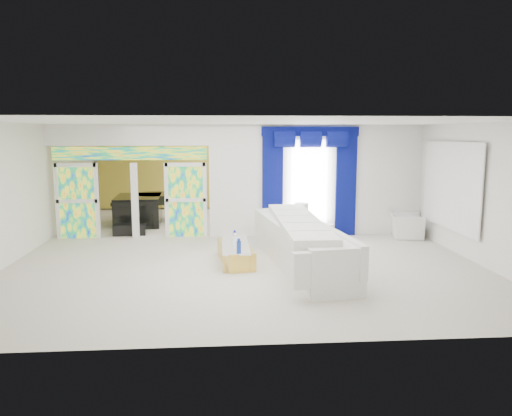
{
  "coord_description": "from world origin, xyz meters",
  "views": [
    {
      "loc": [
        -0.52,
        -12.15,
        2.8
      ],
      "look_at": [
        0.3,
        -1.2,
        1.1
      ],
      "focal_mm": 34.45,
      "sensor_mm": 36.0,
      "label": 1
    }
  ],
  "objects": [
    {
      "name": "armchair",
      "position": [
        4.46,
        0.48,
        0.31
      ],
      "size": [
        1.04,
        1.13,
        0.63
      ],
      "primitive_type": "imported",
      "rotation": [
        0.0,
        0.0,
        1.35
      ],
      "color": "white",
      "rests_on": "ground"
    },
    {
      "name": "dividing_header",
      "position": [
        -2.85,
        1.0,
        2.73
      ],
      "size": [
        4.3,
        0.18,
        0.55
      ],
      "primitive_type": "cube",
      "color": "white",
      "rests_on": "dividing_wall"
    },
    {
      "name": "grand_piano",
      "position": [
        -3.0,
        2.91,
        0.44
      ],
      "size": [
        1.42,
        1.8,
        0.87
      ],
      "primitive_type": "cube",
      "rotation": [
        0.0,
        0.0,
        0.06
      ],
      "color": "black",
      "rests_on": "ground"
    },
    {
      "name": "blue_drape_right",
      "position": [
        2.9,
        0.87,
        1.4
      ],
      "size": [
        0.55,
        0.1,
        2.8
      ],
      "primitive_type": "cube",
      "color": "#030E40",
      "rests_on": "ground"
    },
    {
      "name": "stained_panel_right",
      "position": [
        -1.42,
        1.0,
        1.0
      ],
      "size": [
        0.95,
        0.04,
        2.0
      ],
      "primitive_type": "cube",
      "color": "#994C3F",
      "rests_on": "ground"
    },
    {
      "name": "coffee_table",
      "position": [
        -0.19,
        -1.78,
        0.19
      ],
      "size": [
        0.79,
        1.77,
        0.38
      ],
      "primitive_type": "cube",
      "rotation": [
        0.0,
        0.0,
        0.13
      ],
      "color": "gold",
      "rests_on": "ground"
    },
    {
      "name": "console_table",
      "position": [
        1.93,
        0.51,
        0.19
      ],
      "size": [
        1.14,
        0.47,
        0.37
      ],
      "primitive_type": "cube",
      "rotation": [
        0.0,
        0.0,
        0.11
      ],
      "color": "silver",
      "rests_on": "ground"
    },
    {
      "name": "gold_curtains",
      "position": [
        0.0,
        5.9,
        1.5
      ],
      "size": [
        9.7,
        0.12,
        2.9
      ],
      "primitive_type": "cube",
      "color": "gold",
      "rests_on": "ground"
    },
    {
      "name": "wall_mirror",
      "position": [
        4.94,
        -1.0,
        1.55
      ],
      "size": [
        0.04,
        2.7,
        1.9
      ],
      "primitive_type": "cube",
      "color": "white",
      "rests_on": "ground"
    },
    {
      "name": "table_lamp",
      "position": [
        1.63,
        0.51,
        0.66
      ],
      "size": [
        0.36,
        0.36,
        0.58
      ],
      "primitive_type": "cylinder",
      "color": "silver",
      "rests_on": "console_table"
    },
    {
      "name": "blue_drape_left",
      "position": [
        0.9,
        0.87,
        1.4
      ],
      "size": [
        0.55,
        0.1,
        2.8
      ],
      "primitive_type": "cube",
      "color": "#030E40",
      "rests_on": "ground"
    },
    {
      "name": "blue_pelmet",
      "position": [
        1.9,
        0.87,
        2.82
      ],
      "size": [
        2.6,
        0.12,
        0.25
      ],
      "primitive_type": "cube",
      "color": "#030E40",
      "rests_on": "dividing_wall"
    },
    {
      "name": "stained_transom",
      "position": [
        -2.85,
        1.0,
        2.25
      ],
      "size": [
        4.0,
        0.05,
        0.35
      ],
      "primitive_type": "cube",
      "color": "#994C3F",
      "rests_on": "dividing_header"
    },
    {
      "name": "dividing_wall",
      "position": [
        2.15,
        1.0,
        1.5
      ],
      "size": [
        5.7,
        0.18,
        3.0
      ],
      "primitive_type": "cube",
      "color": "white",
      "rests_on": "ground"
    },
    {
      "name": "window_pane",
      "position": [
        1.9,
        0.9,
        1.45
      ],
      "size": [
        1.0,
        0.02,
        2.3
      ],
      "primitive_type": "cube",
      "color": "white",
      "rests_on": "dividing_wall"
    },
    {
      "name": "decanters",
      "position": [
        -0.16,
        -1.81,
        0.46
      ],
      "size": [
        0.16,
        1.23,
        0.21
      ],
      "color": "silver",
      "rests_on": "coffee_table"
    },
    {
      "name": "chandelier",
      "position": [
        -2.3,
        3.4,
        2.65
      ],
      "size": [
        0.6,
        0.6,
        0.6
      ],
      "primitive_type": "sphere",
      "color": "gold",
      "rests_on": "ceiling"
    },
    {
      "name": "floor",
      "position": [
        0.0,
        0.0,
        0.0
      ],
      "size": [
        12.0,
        12.0,
        0.0
      ],
      "primitive_type": "plane",
      "color": "#B7AF9E",
      "rests_on": "ground"
    },
    {
      "name": "piano_bench",
      "position": [
        -3.0,
        1.31,
        0.15
      ],
      "size": [
        0.9,
        0.39,
        0.29
      ],
      "primitive_type": "cube",
      "rotation": [
        0.0,
        0.0,
        0.06
      ],
      "color": "black",
      "rests_on": "ground"
    },
    {
      "name": "stained_panel_left",
      "position": [
        -4.28,
        1.0,
        1.0
      ],
      "size": [
        0.95,
        0.04,
        2.0
      ],
      "primitive_type": "cube",
      "color": "#994C3F",
      "rests_on": "ground"
    },
    {
      "name": "white_sofa",
      "position": [
        1.16,
        -2.08,
        0.44
      ],
      "size": [
        1.59,
        4.69,
        0.88
      ],
      "primitive_type": "cube",
      "rotation": [
        0.0,
        0.0,
        0.13
      ],
      "color": "white",
      "rests_on": "ground"
    },
    {
      "name": "tv_console",
      "position": [
        -4.64,
        3.28,
        0.37
      ],
      "size": [
        0.53,
        0.49,
        0.75
      ],
      "primitive_type": "cube",
      "rotation": [
        0.0,
        0.0,
        -0.04
      ],
      "color": "tan",
      "rests_on": "ground"
    }
  ]
}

